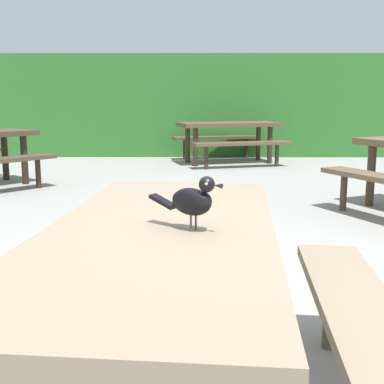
{
  "coord_description": "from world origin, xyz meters",
  "views": [
    {
      "loc": [
        -0.14,
        -1.75,
        1.17
      ],
      "look_at": [
        -0.16,
        0.02,
        0.84
      ],
      "focal_mm": 47.62,
      "sensor_mm": 36.0,
      "label": 1
    }
  ],
  "objects": [
    {
      "name": "hedge_wall",
      "position": [
        0.0,
        9.61,
        1.02
      ],
      "size": [
        28.0,
        2.29,
        2.04
      ],
      "primitive_type": "cube",
      "color": "#2D6B28",
      "rests_on": "ground"
    },
    {
      "name": "bird_grackle",
      "position": [
        -0.15,
        -0.14,
        0.84
      ],
      "size": [
        0.25,
        0.19,
        0.18
      ],
      "color": "black",
      "rests_on": "picnic_table_foreground"
    },
    {
      "name": "picnic_table_mid_right",
      "position": [
        0.43,
        7.55,
        0.56
      ],
      "size": [
        2.11,
        2.09,
        0.74
      ],
      "color": "brown",
      "rests_on": "ground"
    },
    {
      "name": "picnic_table_foreground",
      "position": [
        -0.26,
        -0.07,
        0.56
      ],
      "size": [
        1.82,
        1.86,
        0.74
      ],
      "color": "#84725B",
      "rests_on": "ground"
    }
  ]
}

